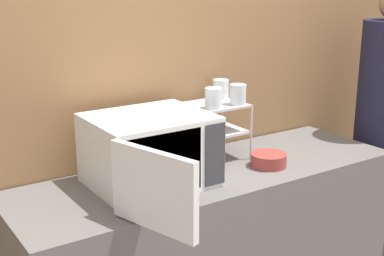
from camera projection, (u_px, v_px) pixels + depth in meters
The scene contains 8 objects.
wall_back at pixel (172, 80), 2.71m from camera, with size 8.00×0.06×2.60m.
microwave at pixel (150, 151), 2.32m from camera, with size 0.54×0.82×0.31m.
dish_rack at pixel (216, 119), 2.68m from camera, with size 0.27×0.26×0.28m.
glass_front_left at pixel (213, 98), 2.54m from camera, with size 0.08×0.08×0.10m.
glass_back_right at pixel (221, 89), 2.74m from camera, with size 0.08×0.08×0.10m.
glass_front_right at pixel (238, 94), 2.62m from camera, with size 0.08×0.08×0.10m.
bowl at pixel (268, 160), 2.59m from camera, with size 0.17×0.17×0.06m.
person at pixel (383, 122), 3.10m from camera, with size 0.32×0.32×1.75m.
Camera 1 is at (-1.39, -1.63, 1.81)m, focal length 50.00 mm.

